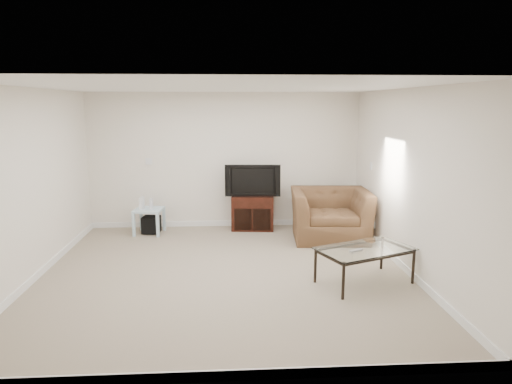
{
  "coord_description": "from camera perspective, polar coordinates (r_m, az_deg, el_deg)",
  "views": [
    {
      "loc": [
        0.06,
        -5.96,
        2.29
      ],
      "look_at": [
        0.5,
        1.2,
        0.9
      ],
      "focal_mm": 32.0,
      "sensor_mm": 36.0,
      "label": 1
    }
  ],
  "objects": [
    {
      "name": "subwoofer",
      "position": [
        8.42,
        -12.96,
        -3.97
      ],
      "size": [
        0.33,
        0.33,
        0.29
      ],
      "primitive_type": "cube",
      "rotation": [
        0.0,
        0.0,
        -0.14
      ],
      "color": "black",
      "rests_on": "floor"
    },
    {
      "name": "tv_stand",
      "position": [
        8.48,
        -0.39,
        -2.47
      ],
      "size": [
        0.81,
        0.6,
        0.64
      ],
      "primitive_type": null,
      "rotation": [
        0.0,
        0.0,
        -0.09
      ],
      "color": "black",
      "rests_on": "floor"
    },
    {
      "name": "recliner",
      "position": [
        7.9,
        9.29,
        -1.76
      ],
      "size": [
        1.36,
        0.94,
        1.14
      ],
      "primitive_type": "imported",
      "rotation": [
        0.0,
        0.0,
        -0.07
      ],
      "color": "#4E3521",
      "rests_on": "floor"
    },
    {
      "name": "plate_right_outlet",
      "position": [
        7.91,
        14.52,
        -3.97
      ],
      "size": [
        0.02,
        0.08,
        0.12
      ],
      "primitive_type": "cube",
      "color": "white",
      "rests_on": "wall_right"
    },
    {
      "name": "side_table",
      "position": [
        8.39,
        -13.2,
        -3.56
      ],
      "size": [
        0.53,
        0.53,
        0.46
      ],
      "primitive_type": null,
      "rotation": [
        0.0,
        0.0,
        -0.13
      ],
      "color": "#A0B9C7",
      "rests_on": "floor"
    },
    {
      "name": "dvd_player",
      "position": [
        8.39,
        -0.4,
        -1.13
      ],
      "size": [
        0.49,
        0.36,
        0.06
      ],
      "primitive_type": "cube",
      "rotation": [
        0.0,
        0.0,
        -0.09
      ],
      "color": "black",
      "rests_on": "tv_stand"
    },
    {
      "name": "wall_back",
      "position": [
        8.52,
        -3.91,
        3.93
      ],
      "size": [
        5.0,
        0.02,
        2.5
      ],
      "primitive_type": "cube",
      "color": "silver",
      "rests_on": "ground"
    },
    {
      "name": "plate_right_switch",
      "position": [
        8.01,
        14.19,
        3.17
      ],
      "size": [
        0.02,
        0.09,
        0.13
      ],
      "primitive_type": "cube",
      "color": "white",
      "rests_on": "wall_right"
    },
    {
      "name": "coffee_table",
      "position": [
        6.13,
        13.37,
        -8.95
      ],
      "size": [
        1.36,
        1.08,
        0.47
      ],
      "primitive_type": null,
      "rotation": [
        0.0,
        0.0,
        0.4
      ],
      "color": "black",
      "rests_on": "floor"
    },
    {
      "name": "plate_back",
      "position": [
        8.63,
        -13.26,
        3.75
      ],
      "size": [
        0.12,
        0.02,
        0.12
      ],
      "primitive_type": "cube",
      "color": "white",
      "rests_on": "wall_back"
    },
    {
      "name": "remote",
      "position": [
        5.9,
        12.41,
        -7.15
      ],
      "size": [
        0.19,
        0.13,
        0.02
      ],
      "primitive_type": "cube",
      "rotation": [
        0.0,
        0.0,
        0.46
      ],
      "color": "#B2B2B7",
      "rests_on": "coffee_table"
    },
    {
      "name": "wall_right",
      "position": [
        6.52,
        18.51,
        1.23
      ],
      "size": [
        0.02,
        5.0,
        2.5
      ],
      "primitive_type": "cube",
      "color": "silver",
      "rests_on": "ground"
    },
    {
      "name": "floor",
      "position": [
        6.38,
        -3.88,
        -10.08
      ],
      "size": [
        5.0,
        5.0,
        0.0
      ],
      "primitive_type": "plane",
      "color": "tan",
      "rests_on": "ground"
    },
    {
      "name": "game_console",
      "position": [
        8.33,
        -14.08,
        -1.36
      ],
      "size": [
        0.07,
        0.16,
        0.21
      ],
      "primitive_type": "cube",
      "rotation": [
        0.0,
        0.0,
        -0.17
      ],
      "color": "white",
      "rests_on": "side_table"
    },
    {
      "name": "television",
      "position": [
        8.33,
        -0.4,
        1.55
      ],
      "size": [
        0.94,
        0.25,
        0.58
      ],
      "primitive_type": "imported",
      "rotation": [
        0.0,
        0.0,
        -0.07
      ],
      "color": "black",
      "rests_on": "tv_stand"
    },
    {
      "name": "ceiling",
      "position": [
        5.96,
        -4.2,
        12.96
      ],
      "size": [
        5.0,
        5.0,
        0.0
      ],
      "primitive_type": "plane",
      "color": "white",
      "rests_on": "ground"
    },
    {
      "name": "wall_left",
      "position": [
        6.57,
        -26.41,
        0.71
      ],
      "size": [
        0.02,
        5.0,
        2.5
      ],
      "primitive_type": "cube",
      "color": "silver",
      "rests_on": "ground"
    },
    {
      "name": "game_case",
      "position": [
        8.28,
        -12.95,
        -1.48
      ],
      "size": [
        0.05,
        0.13,
        0.18
      ],
      "primitive_type": "cube",
      "rotation": [
        0.0,
        0.0,
        -0.0
      ],
      "color": "silver",
      "rests_on": "side_table"
    }
  ]
}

